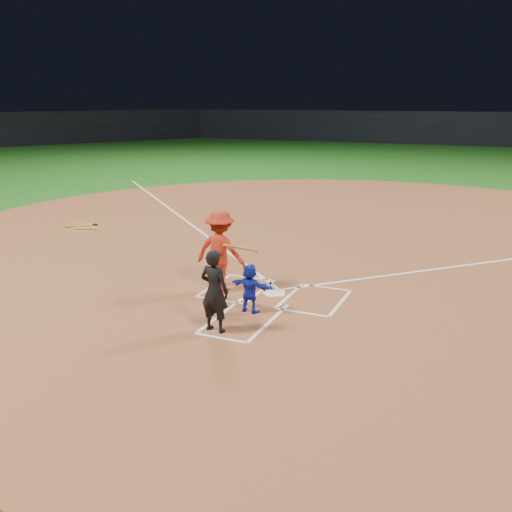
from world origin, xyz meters
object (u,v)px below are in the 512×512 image
at_px(batter_at_plate, 220,251).
at_px(home_plate, 274,293).
at_px(catcher, 250,288).
at_px(on_deck_circle, 84,227).
at_px(umpire, 214,291).

bearing_deg(batter_at_plate, home_plate, 11.17).
xyz_separation_m(catcher, batter_at_plate, (-1.22, 1.05, 0.43)).
relative_size(on_deck_circle, catcher, 1.59).
xyz_separation_m(home_plate, umpire, (-0.27, -2.51, 0.82)).
relative_size(catcher, umpire, 0.65).
bearing_deg(batter_at_plate, umpire, -66.04).
bearing_deg(home_plate, on_deck_circle, -24.04).
height_order(home_plate, on_deck_circle, home_plate).
bearing_deg(home_plate, batter_at_plate, 11.17).
distance_m(umpire, batter_at_plate, 2.47).
bearing_deg(home_plate, catcher, 87.60).
distance_m(catcher, umpire, 1.26).
bearing_deg(catcher, home_plate, -85.00).
height_order(on_deck_circle, umpire, umpire).
xyz_separation_m(on_deck_circle, batter_at_plate, (7.57, -4.20, 0.96)).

